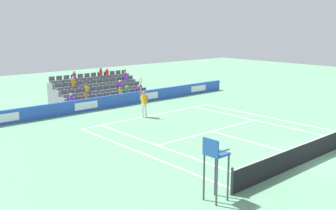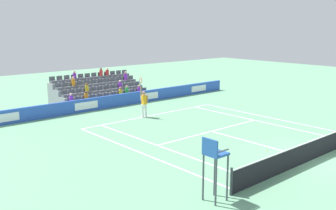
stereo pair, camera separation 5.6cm
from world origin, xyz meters
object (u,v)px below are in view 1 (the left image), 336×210
at_px(tennis_player, 144,103).
at_px(tennis_net, 314,149).
at_px(umpire_chair, 215,160).
at_px(loose_tennis_ball, 267,150).

bearing_deg(tennis_player, tennis_net, 93.83).
bearing_deg(umpire_chair, tennis_net, 179.03).
height_order(tennis_net, tennis_player, tennis_player).
bearing_deg(loose_tennis_ball, tennis_net, 106.08).
relative_size(tennis_net, loose_tennis_ball, 176.03).
xyz_separation_m(tennis_player, loose_tennis_ball, (-0.18, 9.71, -0.96)).
distance_m(tennis_player, umpire_chair, 13.15).
bearing_deg(umpire_chair, loose_tennis_ball, -162.04).
height_order(tennis_net, umpire_chair, umpire_chair).
distance_m(tennis_player, loose_tennis_ball, 9.76).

